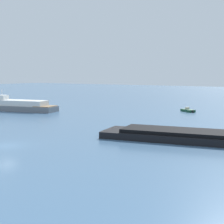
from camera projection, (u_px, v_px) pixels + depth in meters
The scene contains 4 objects.
ground_plane at pixel (6, 146), 42.37m from camera, with size 400.00×400.00×0.00m, color #476B8E.
white_riverboat at pixel (12, 106), 82.28m from camera, with size 23.35×9.95×5.07m.
cargo_barge at pixel (216, 136), 44.14m from camera, with size 29.32×11.92×5.53m.
fishing_skiff at pixel (188, 110), 79.97m from camera, with size 4.12×3.72×1.04m.
Camera 1 is at (33.99, -27.38, 9.00)m, focal length 54.73 mm.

